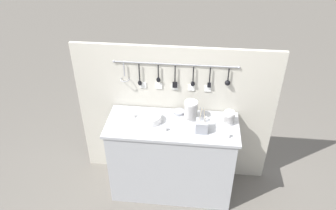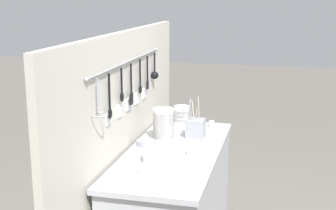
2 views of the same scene
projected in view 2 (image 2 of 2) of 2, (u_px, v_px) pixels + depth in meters
back_wall at (126, 163)px, 2.97m from camera, size 2.17×0.11×1.67m
bowl_stack_short_front at (164, 124)px, 3.05m from camera, size 0.14×0.14×0.21m
bowl_stack_back_corner at (181, 115)px, 3.42m from camera, size 0.11×0.11×0.14m
plate_stack at (161, 156)px, 2.66m from camera, size 0.21×0.21×0.08m
steel_mixing_bowl at (146, 143)px, 2.97m from camera, size 0.12×0.12×0.03m
cutlery_caddy at (196, 128)px, 3.13m from camera, size 0.12×0.12×0.28m
cup_back_right at (190, 151)px, 2.79m from camera, size 0.04×0.04×0.05m
cup_centre at (172, 130)px, 3.21m from camera, size 0.04×0.04×0.05m
cup_edge_far at (212, 124)px, 3.37m from camera, size 0.04×0.04×0.05m
cup_front_left at (142, 170)px, 2.49m from camera, size 0.04×0.04×0.05m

